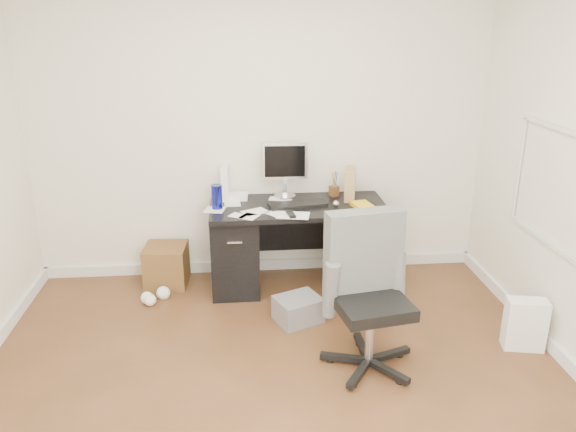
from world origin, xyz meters
name	(u,v)px	position (x,y,z in m)	size (l,w,h in m)	color
ground	(278,405)	(0.00, 0.00, 0.00)	(4.00, 4.00, 0.00)	#462D16
room_shell	(282,140)	(0.03, 0.03, 1.66)	(4.02, 4.02, 2.71)	silver
desk	(298,243)	(0.30, 1.65, 0.40)	(1.50, 0.70, 0.75)	black
loose_papers	(275,207)	(0.10, 1.60, 0.75)	(1.10, 0.60, 0.00)	white
lcd_monitor	(285,170)	(0.20, 1.88, 1.00)	(0.40, 0.23, 0.50)	silver
keyboard	(298,204)	(0.29, 1.62, 0.76)	(0.49, 0.17, 0.03)	black
computer_mouse	(336,204)	(0.61, 1.57, 0.78)	(0.06, 0.06, 0.06)	silver
travel_mug	(217,197)	(-0.39, 1.62, 0.85)	(0.09, 0.09, 0.20)	navy
white_binder	(226,181)	(-0.32, 1.91, 0.90)	(0.12, 0.26, 0.30)	white
magazine_file	(350,184)	(0.77, 1.77, 0.89)	(0.12, 0.24, 0.28)	#A57F50
pen_cup	(334,184)	(0.65, 1.88, 0.86)	(0.09, 0.09, 0.22)	#553318
yellow_book	(363,206)	(0.83, 1.53, 0.77)	(0.16, 0.20, 0.04)	yellow
paper_remote	(293,214)	(0.23, 1.39, 0.76)	(0.26, 0.21, 0.02)	white
office_chair	(372,296)	(0.65, 0.36, 0.54)	(0.61, 0.61, 1.07)	#4B4E4C
pc_tower	(380,255)	(1.07, 1.73, 0.22)	(0.19, 0.43, 0.43)	#B1ADA0
shopping_bag	(525,324)	(1.81, 0.48, 0.19)	(0.28, 0.20, 0.38)	white
wicker_basket	(167,265)	(-0.87, 1.77, 0.18)	(0.36, 0.36, 0.36)	#482915
desk_printer	(298,309)	(0.23, 1.02, 0.10)	(0.34, 0.28, 0.20)	slate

